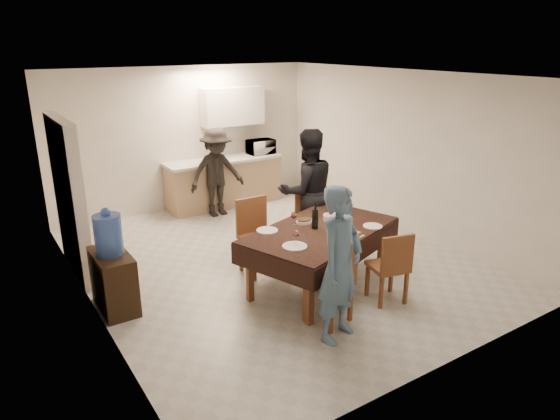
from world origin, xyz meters
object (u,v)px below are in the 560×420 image
(water_pitcher, at_px, (345,217))
(savoury_tart, at_px, (346,235))
(console, at_px, (114,281))
(person_kitchen, at_px, (217,172))
(microwave, at_px, (261,147))
(person_near, at_px, (340,265))
(water_jug, at_px, (108,235))
(dining_table, at_px, (320,232))
(person_far, at_px, (307,191))
(wine_bottle, at_px, (315,216))

(water_pitcher, xyz_separation_m, savoury_tart, (-0.25, -0.33, -0.08))
(water_pitcher, relative_size, savoury_tart, 0.54)
(console, distance_m, person_kitchen, 3.48)
(savoury_tart, distance_m, microwave, 4.23)
(savoury_tart, relative_size, person_near, 0.22)
(water_jug, distance_m, person_kitchen, 3.46)
(console, xyz_separation_m, person_near, (1.83, -1.90, 0.49))
(dining_table, height_order, water_pitcher, water_pitcher)
(microwave, height_order, person_far, person_far)
(dining_table, height_order, person_far, person_far)
(person_kitchen, bearing_deg, water_jug, -136.69)
(person_far, bearing_deg, console, 14.83)
(wine_bottle, height_order, person_kitchen, person_kitchen)
(console, relative_size, savoury_tart, 2.05)
(dining_table, bearing_deg, wine_bottle, 115.77)
(dining_table, distance_m, water_pitcher, 0.38)
(dining_table, bearing_deg, microwave, 50.90)
(person_kitchen, bearing_deg, person_far, -79.22)
(person_far, relative_size, person_kitchen, 1.16)
(wine_bottle, relative_size, microwave, 0.66)
(savoury_tart, xyz_separation_m, person_far, (0.45, 1.43, 0.12))
(water_jug, xyz_separation_m, person_kitchen, (2.51, 2.37, -0.14))
(console, relative_size, wine_bottle, 2.28)
(person_far, bearing_deg, water_pitcher, 90.54)
(water_pitcher, distance_m, savoury_tart, 0.42)
(console, bearing_deg, wine_bottle, -18.90)
(water_jug, xyz_separation_m, microwave, (3.70, 2.82, 0.12))
(dining_table, relative_size, water_jug, 4.86)
(water_pitcher, xyz_separation_m, person_kitchen, (-0.21, 3.26, -0.09))
(microwave, bearing_deg, water_jug, 37.30)
(water_pitcher, distance_m, person_kitchen, 3.27)
(person_near, bearing_deg, water_jug, 114.17)
(water_pitcher, distance_m, person_far, 1.12)
(dining_table, xyz_separation_m, microwave, (1.32, 3.66, 0.30))
(dining_table, distance_m, wine_bottle, 0.21)
(dining_table, bearing_deg, savoury_tart, -94.49)
(wine_bottle, bearing_deg, water_jug, 161.10)
(console, height_order, savoury_tart, savoury_tart)
(water_jug, height_order, person_far, person_far)
(dining_table, xyz_separation_m, person_far, (0.55, 1.05, 0.17))
(wine_bottle, relative_size, water_pitcher, 1.67)
(water_pitcher, xyz_separation_m, person_near, (-0.90, -1.00, -0.04))
(wine_bottle, relative_size, person_far, 0.18)
(dining_table, bearing_deg, console, 141.17)
(water_jug, distance_m, person_near, 2.63)
(water_pitcher, bearing_deg, person_far, 79.70)
(wine_bottle, distance_m, person_far, 1.17)
(savoury_tart, height_order, microwave, microwave)
(console, bearing_deg, water_pitcher, -18.20)
(water_jug, distance_m, person_far, 2.93)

